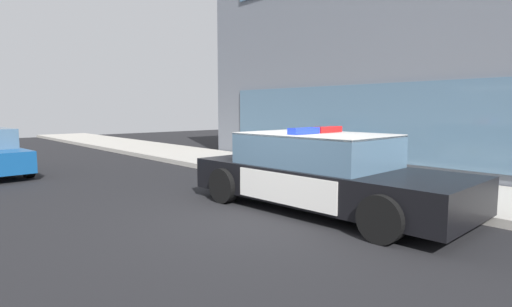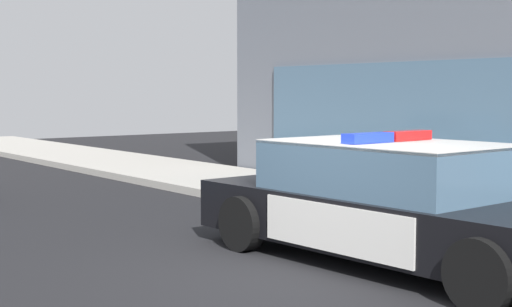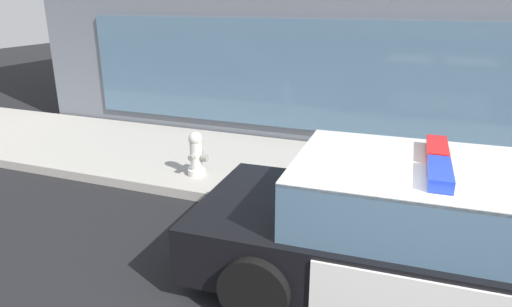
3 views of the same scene
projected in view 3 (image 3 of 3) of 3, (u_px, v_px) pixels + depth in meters
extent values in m
cube|color=#B2ADA3|center=(425.00, 190.00, 7.00)|extent=(48.00, 3.01, 0.15)
cube|color=slate|center=(347.00, 79.00, 8.43)|extent=(11.12, 0.08, 2.10)
cube|color=black|center=(448.00, 252.00, 4.49)|extent=(5.17, 2.15, 0.60)
cube|color=silver|center=(275.00, 211.00, 4.98)|extent=(1.50, 1.96, 0.05)
cube|color=silver|center=(434.00, 209.00, 5.40)|extent=(2.14, 0.12, 0.51)
cube|color=yellow|center=(434.00, 209.00, 5.41)|extent=(0.22, 0.02, 0.26)
cube|color=slate|center=(433.00, 197.00, 4.37)|extent=(2.72, 1.85, 0.60)
cube|color=silver|center=(437.00, 168.00, 4.27)|extent=(2.72, 1.85, 0.04)
cube|color=red|center=(437.00, 149.00, 4.56)|extent=(0.23, 0.67, 0.11)
cube|color=blue|center=(440.00, 173.00, 3.93)|extent=(0.23, 0.67, 0.11)
cylinder|color=black|center=(303.00, 203.00, 5.92)|extent=(0.69, 0.25, 0.68)
cylinder|color=black|center=(255.00, 289.00, 4.19)|extent=(0.69, 0.25, 0.68)
cylinder|color=silver|center=(197.00, 172.00, 7.37)|extent=(0.28, 0.28, 0.10)
cylinder|color=silver|center=(196.00, 156.00, 7.28)|extent=(0.19, 0.19, 0.45)
sphere|color=silver|center=(195.00, 139.00, 7.19)|extent=(0.22, 0.22, 0.22)
cylinder|color=gray|center=(195.00, 134.00, 7.16)|extent=(0.06, 0.06, 0.05)
cylinder|color=gray|center=(192.00, 157.00, 7.15)|extent=(0.09, 0.10, 0.09)
cylinder|color=gray|center=(200.00, 152.00, 7.40)|extent=(0.09, 0.10, 0.09)
cylinder|color=gray|center=(204.00, 158.00, 7.24)|extent=(0.10, 0.12, 0.12)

